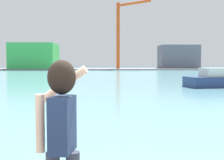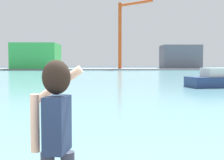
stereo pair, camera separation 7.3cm
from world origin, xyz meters
The scene contains 7 objects.
ground_plane centered at (0.00, 50.00, 0.00)m, with size 220.00×220.00×0.00m, color #334751.
harbor_water centered at (0.00, 52.00, 0.01)m, with size 140.00×100.00×0.02m, color #6BA8B2.
far_shore_dock centered at (0.00, 92.00, 0.19)m, with size 140.00×20.00×0.39m, color gray.
person_photographer centered at (-0.24, -0.13, 1.70)m, with size 0.53×0.56×1.74m.
warehouse_left centered at (-20.66, 88.59, 4.11)m, with size 12.86×12.92×7.44m, color green.
warehouse_right centered at (23.76, 93.06, 4.02)m, with size 11.99×8.48×7.27m, color slate.
port_crane centered at (5.19, 85.84, 11.99)m, with size 9.09×8.16×19.29m.
Camera 2 is at (0.26, -3.13, 2.35)m, focal length 48.63 mm.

